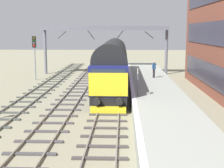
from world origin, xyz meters
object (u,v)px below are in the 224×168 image
Objects in this scene: signal_post_mid at (35,52)px; waiting_passenger at (154,68)px; diesel_locomotive at (113,63)px; platform_number_sign at (138,78)px.

signal_post_mid is 3.03× the size of waiting_passenger.
signal_post_mid is at bearing 148.79° from diesel_locomotive.
waiting_passenger is (13.05, -4.59, -1.24)m from signal_post_mid.
signal_post_mid is 17.75m from platform_number_sign.
signal_post_mid reaches higher than diesel_locomotive.
signal_post_mid is 13.89m from waiting_passenger.
diesel_locomotive is 3.92× the size of signal_post_mid.
waiting_passenger is (4.02, 0.89, -0.50)m from diesel_locomotive.
diesel_locomotive reaches higher than waiting_passenger.
diesel_locomotive reaches higher than platform_number_sign.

